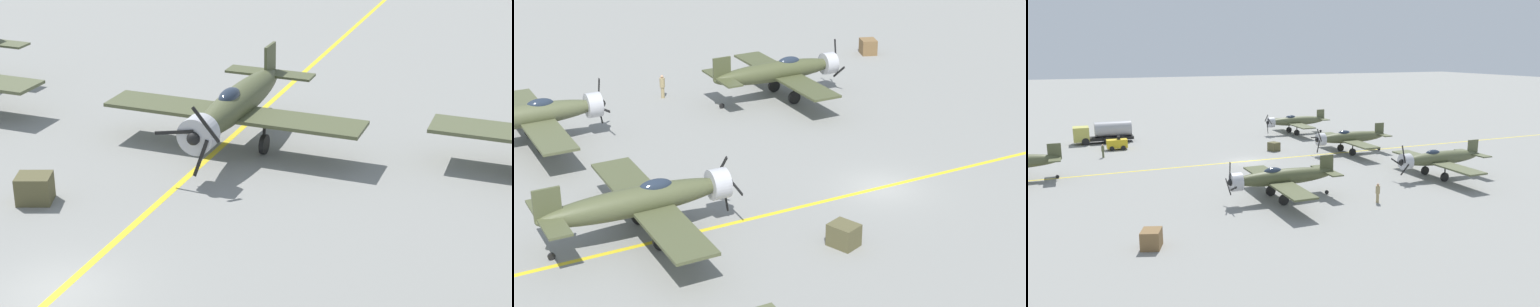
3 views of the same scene
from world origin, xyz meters
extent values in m
plane|color=gray|center=(0.00, 0.00, 0.00)|extent=(400.00, 400.00, 0.00)
cube|color=yellow|center=(0.00, 0.00, 0.00)|extent=(0.30, 160.00, 0.01)
ellipsoid|color=#4C5133|center=(-0.62, -14.06, 2.05)|extent=(1.50, 9.50, 1.42)
cylinder|color=#B7B7BC|center=(-0.62, -9.61, 2.05)|extent=(1.58, 0.90, 1.58)
ellipsoid|color=#232D3D|center=(-0.62, -12.92, 2.61)|extent=(0.80, 1.70, 0.76)
cube|color=#4C5133|center=(-0.62, -13.30, 1.71)|extent=(12.00, 2.10, 0.16)
cube|color=#4C5133|center=(-0.62, -18.15, 2.20)|extent=(4.40, 1.10, 0.12)
cube|color=#4C5133|center=(-0.62, -18.15, 2.85)|extent=(0.14, 1.30, 1.60)
sphere|color=black|center=(-0.62, -9.11, 2.05)|extent=(0.56, 0.56, 0.56)
cube|color=black|center=(-1.18, -9.11, 2.72)|extent=(1.23, 0.06, 1.43)
cube|color=black|center=(-0.92, -9.11, 1.23)|extent=(0.73, 0.06, 1.69)
cube|color=black|center=(0.24, -9.11, 2.20)|extent=(1.75, 0.06, 0.44)
cylinder|color=black|center=(-2.12, -13.30, 1.08)|extent=(0.14, 0.14, 1.26)
cylinder|color=black|center=(-2.12, -13.30, 0.45)|extent=(0.22, 0.90, 0.90)
cylinder|color=black|center=(0.88, -13.30, 1.08)|extent=(0.14, 0.14, 1.26)
cylinder|color=black|center=(0.88, -13.30, 0.45)|extent=(0.22, 0.90, 0.90)
cylinder|color=black|center=(-0.62, -18.21, 0.18)|extent=(0.12, 0.36, 0.36)
cube|color=brown|center=(4.59, -5.43, 0.56)|extent=(1.66, 1.53, 1.12)
camera|label=1|loc=(-14.39, 19.94, 14.67)|focal=60.00mm
camera|label=2|loc=(34.93, -25.60, 19.92)|focal=60.00mm
camera|label=3|loc=(-54.66, 18.60, 12.80)|focal=35.00mm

